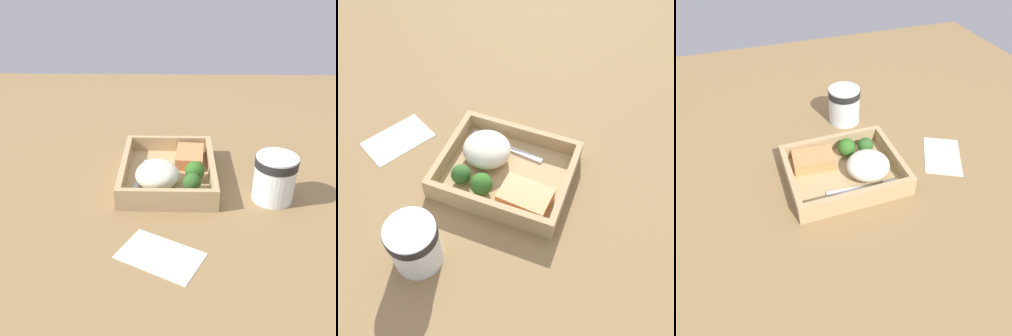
{
  "view_description": "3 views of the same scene",
  "coord_description": "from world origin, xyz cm",
  "views": [
    {
      "loc": [
        73.69,
        1.46,
        44.61
      ],
      "look_at": [
        0.0,
        0.0,
        2.7
      ],
      "focal_mm": 42.0,
      "sensor_mm": 36.0,
      "label": 1
    },
    {
      "loc": [
        -16.67,
        42.76,
        60.94
      ],
      "look_at": [
        0.0,
        0.0,
        2.7
      ],
      "focal_mm": 42.0,
      "sensor_mm": 36.0,
      "label": 2
    },
    {
      "loc": [
        -17.09,
        -49.8,
        50.7
      ],
      "look_at": [
        0.0,
        0.0,
        2.7
      ],
      "focal_mm": 35.0,
      "sensor_mm": 36.0,
      "label": 3
    }
  ],
  "objects": [
    {
      "name": "takeout_tray",
      "position": [
        0.0,
        0.0,
        0.6
      ],
      "size": [
        24.62,
        19.94,
        1.2
      ],
      "primitive_type": "cube",
      "color": "tan",
      "rests_on": "ground_plane"
    },
    {
      "name": "ground_plane",
      "position": [
        0.0,
        0.0,
        -1.0
      ],
      "size": [
        160.0,
        160.0,
        2.0
      ],
      "primitive_type": "cube",
      "color": "olive"
    },
    {
      "name": "receipt_slip",
      "position": [
        24.63,
        -0.79,
        0.12
      ],
      "size": [
        13.56,
        15.73,
        0.24
      ],
      "primitive_type": "cube",
      "rotation": [
        0.0,
        0.0,
        -0.48
      ],
      "color": "white",
      "rests_on": "ground_plane"
    },
    {
      "name": "tray_rim",
      "position": [
        0.0,
        0.0,
        2.92
      ],
      "size": [
        24.62,
        19.94,
        3.44
      ],
      "color": "tan",
      "rests_on": "takeout_tray"
    },
    {
      "name": "broccoli_floret_2",
      "position": [
        6.99,
        4.96,
        3.4
      ],
      "size": [
        3.69,
        3.69,
        4.12
      ],
      "color": "#7FA85F",
      "rests_on": "takeout_tray"
    },
    {
      "name": "fork",
      "position": [
        3.37,
        -6.09,
        1.42
      ],
      "size": [
        15.89,
        3.37,
        0.44
      ],
      "color": "silver",
      "rests_on": "takeout_tray"
    },
    {
      "name": "salmon_fillet",
      "position": [
        -5.58,
        4.85,
        2.59
      ],
      "size": [
        9.59,
        6.79,
        2.77
      ],
      "primitive_type": "cube",
      "rotation": [
        0.0,
        0.0,
        -0.08
      ],
      "color": "#E8834B",
      "rests_on": "takeout_tray"
    },
    {
      "name": "mashed_potatoes",
      "position": [
        4.76,
        -2.09,
        3.85
      ],
      "size": [
        9.32,
        9.0,
        5.29
      ],
      "primitive_type": "ellipsoid",
      "color": "#EDE7C5",
      "rests_on": "takeout_tray"
    },
    {
      "name": "paper_cup",
      "position": [
        7.29,
        21.08,
        5.35
      ],
      "size": [
        8.31,
        8.31,
        9.57
      ],
      "color": "white",
      "rests_on": "ground_plane"
    },
    {
      "name": "broccoli_floret_1",
      "position": [
        2.58,
        5.68,
        3.48
      ],
      "size": [
        4.12,
        4.12,
        4.41
      ],
      "color": "#73A15C",
      "rests_on": "takeout_tray"
    }
  ]
}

